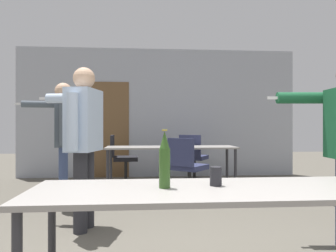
% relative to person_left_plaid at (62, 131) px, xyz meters
% --- Properties ---
extents(back_wall, '(6.04, 0.12, 2.78)m').
position_rel_person_left_plaid_xyz_m(back_wall, '(1.42, 2.63, 0.35)').
color(back_wall, '#A3A8B2').
rests_on(back_wall, ground_plane).
extents(conference_table_near, '(2.13, 0.72, 0.74)m').
position_rel_person_left_plaid_xyz_m(conference_table_near, '(1.49, -2.65, -0.36)').
color(conference_table_near, gray).
rests_on(conference_table_near, ground_plane).
extents(conference_table_far, '(2.29, 0.68, 0.74)m').
position_rel_person_left_plaid_xyz_m(conference_table_far, '(1.60, 1.24, -0.36)').
color(conference_table_far, gray).
rests_on(conference_table_far, ground_plane).
extents(person_left_plaid, '(0.84, 0.57, 1.69)m').
position_rel_person_left_plaid_xyz_m(person_left_plaid, '(0.00, 0.00, 0.00)').
color(person_left_plaid, '#3D4C75').
rests_on(person_left_plaid, ground_plane).
extents(person_near_casual, '(0.76, 0.80, 1.72)m').
position_rel_person_left_plaid_xyz_m(person_near_casual, '(0.45, -1.01, 0.00)').
color(person_near_casual, '#28282D').
rests_on(person_near_casual, ground_plane).
extents(office_chair_far_left, '(0.68, 0.69, 0.92)m').
position_rel_person_left_plaid_xyz_m(office_chair_far_left, '(1.77, 0.47, -0.60)').
color(office_chair_far_left, black).
rests_on(office_chair_far_left, ground_plane).
extents(office_chair_side_rolled, '(0.56, 0.52, 0.92)m').
position_rel_person_left_plaid_xyz_m(office_chair_side_rolled, '(0.69, 1.91, -0.60)').
color(office_chair_side_rolled, black).
rests_on(office_chair_side_rolled, ground_plane).
extents(office_chair_near_pushed, '(0.65, 0.67, 0.93)m').
position_rel_person_left_plaid_xyz_m(office_chair_near_pushed, '(2.10, 1.92, -0.60)').
color(office_chair_near_pushed, black).
rests_on(office_chair_near_pushed, ground_plane).
extents(beer_bottle, '(0.07, 0.07, 0.34)m').
position_rel_person_left_plaid_xyz_m(beer_bottle, '(1.21, -2.63, -0.13)').
color(beer_bottle, '#2D511E').
rests_on(beer_bottle, conference_table_near).
extents(drink_cup, '(0.07, 0.07, 0.12)m').
position_rel_person_left_plaid_xyz_m(drink_cup, '(1.52, -2.58, -0.24)').
color(drink_cup, '#232328').
rests_on(drink_cup, conference_table_near).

